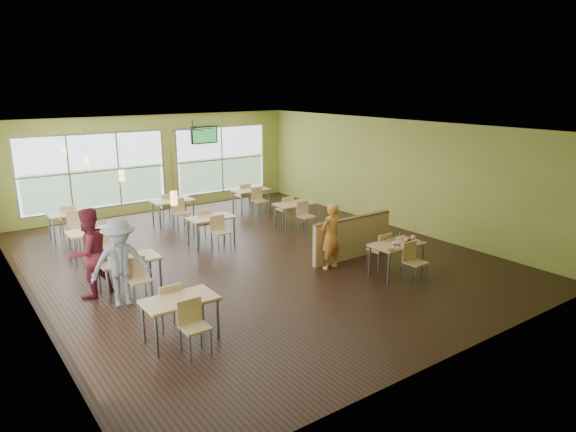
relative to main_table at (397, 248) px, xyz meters
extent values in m
plane|color=black|center=(-2.00, 3.00, -0.63)|extent=(12.00, 12.00, 0.00)
plane|color=white|center=(-2.00, 3.00, 2.57)|extent=(12.00, 12.00, 0.00)
cube|color=#B2B348|center=(-2.00, 9.00, 0.97)|extent=(10.00, 0.04, 3.20)
cube|color=#B2B348|center=(-2.00, -3.00, 0.97)|extent=(10.00, 0.04, 3.20)
cube|color=#B2B348|center=(-7.00, 3.00, 0.97)|extent=(0.04, 12.00, 3.20)
cube|color=#B2B348|center=(3.00, 3.00, 0.97)|extent=(0.04, 12.00, 3.20)
cube|color=white|center=(-6.98, 1.00, 0.89)|extent=(0.02, 4.50, 2.35)
cube|color=white|center=(-6.98, 6.00, 0.89)|extent=(0.02, 4.50, 2.35)
cube|color=white|center=(-4.00, 8.98, 0.89)|extent=(4.50, 0.02, 2.35)
cube|color=white|center=(0.50, 8.98, 0.89)|extent=(3.50, 0.02, 2.35)
cube|color=#B7BABC|center=(-6.97, 3.50, -0.28)|extent=(0.04, 9.40, 0.05)
cube|color=#B7BABC|center=(-1.75, 8.97, -0.28)|extent=(8.00, 0.04, 0.05)
cube|color=tan|center=(0.00, 0.00, 0.10)|extent=(1.20, 0.70, 0.04)
cube|color=brown|center=(0.00, 0.00, 0.07)|extent=(1.22, 0.71, 0.01)
cylinder|color=slate|center=(-0.54, -0.29, -0.28)|extent=(0.05, 0.05, 0.71)
cylinder|color=slate|center=(0.54, -0.29, -0.28)|extent=(0.05, 0.05, 0.71)
cylinder|color=slate|center=(-0.54, 0.29, -0.28)|extent=(0.05, 0.05, 0.71)
cylinder|color=slate|center=(0.54, 0.29, -0.28)|extent=(0.05, 0.05, 0.71)
cube|color=tan|center=(0.00, 0.55, -0.18)|extent=(0.42, 0.42, 0.04)
cube|color=tan|center=(0.00, 0.74, 0.04)|extent=(0.42, 0.04, 0.40)
cube|color=tan|center=(0.00, -0.55, -0.18)|extent=(0.42, 0.42, 0.04)
cube|color=tan|center=(0.00, -0.74, 0.04)|extent=(0.42, 0.04, 0.40)
cube|color=tan|center=(0.00, 1.45, -0.13)|extent=(2.40, 0.12, 1.00)
cube|color=brown|center=(0.00, 1.45, 0.39)|extent=(2.40, 0.14, 0.04)
cube|color=tan|center=(-5.20, 0.00, 0.10)|extent=(1.20, 0.70, 0.04)
cube|color=brown|center=(-5.20, 0.00, 0.07)|extent=(1.22, 0.71, 0.01)
cylinder|color=slate|center=(-5.74, -0.29, -0.28)|extent=(0.05, 0.05, 0.71)
cylinder|color=slate|center=(-4.66, -0.29, -0.28)|extent=(0.05, 0.05, 0.71)
cylinder|color=slate|center=(-5.74, 0.29, -0.28)|extent=(0.05, 0.05, 0.71)
cylinder|color=slate|center=(-4.66, 0.29, -0.28)|extent=(0.05, 0.05, 0.71)
cube|color=tan|center=(-5.20, 0.55, -0.18)|extent=(0.42, 0.42, 0.04)
cube|color=tan|center=(-5.20, 0.74, 0.04)|extent=(0.42, 0.04, 0.40)
cube|color=tan|center=(-5.20, -0.55, -0.18)|extent=(0.42, 0.42, 0.04)
cube|color=tan|center=(-5.20, -0.74, 0.04)|extent=(0.42, 0.04, 0.40)
cube|color=tan|center=(-5.20, 2.50, 0.10)|extent=(1.20, 0.70, 0.04)
cube|color=brown|center=(-5.20, 2.50, 0.07)|extent=(1.22, 0.71, 0.01)
cylinder|color=slate|center=(-5.74, 2.21, -0.28)|extent=(0.05, 0.05, 0.71)
cylinder|color=slate|center=(-4.66, 2.21, -0.28)|extent=(0.05, 0.05, 0.71)
cylinder|color=slate|center=(-5.74, 2.79, -0.28)|extent=(0.05, 0.05, 0.71)
cylinder|color=slate|center=(-4.66, 2.79, -0.28)|extent=(0.05, 0.05, 0.71)
cube|color=tan|center=(-5.20, 3.05, -0.18)|extent=(0.42, 0.42, 0.04)
cube|color=tan|center=(-5.20, 3.24, 0.04)|extent=(0.42, 0.04, 0.40)
cube|color=tan|center=(-5.20, 1.95, -0.18)|extent=(0.42, 0.42, 0.04)
cube|color=tan|center=(-5.20, 1.76, 0.04)|extent=(0.42, 0.04, 0.40)
cube|color=tan|center=(-5.20, 5.00, 0.10)|extent=(1.20, 0.70, 0.04)
cube|color=brown|center=(-5.20, 5.00, 0.07)|extent=(1.22, 0.71, 0.01)
cylinder|color=slate|center=(-5.74, 4.71, -0.28)|extent=(0.05, 0.05, 0.71)
cylinder|color=slate|center=(-4.66, 4.71, -0.28)|extent=(0.05, 0.05, 0.71)
cylinder|color=slate|center=(-5.74, 5.29, -0.28)|extent=(0.05, 0.05, 0.71)
cylinder|color=slate|center=(-4.66, 5.29, -0.28)|extent=(0.05, 0.05, 0.71)
cube|color=tan|center=(-5.20, 5.55, -0.18)|extent=(0.42, 0.42, 0.04)
cube|color=tan|center=(-5.20, 5.74, 0.04)|extent=(0.42, 0.04, 0.40)
cube|color=tan|center=(-5.20, 4.45, -0.18)|extent=(0.42, 0.42, 0.04)
cube|color=tan|center=(-5.20, 4.26, 0.04)|extent=(0.42, 0.04, 0.40)
cube|color=tan|center=(-5.20, 7.20, 0.10)|extent=(1.20, 0.70, 0.04)
cube|color=brown|center=(-5.20, 7.20, 0.07)|extent=(1.22, 0.71, 0.01)
cylinder|color=slate|center=(-5.74, 6.91, -0.28)|extent=(0.05, 0.05, 0.71)
cylinder|color=slate|center=(-4.66, 6.91, -0.28)|extent=(0.05, 0.05, 0.71)
cylinder|color=slate|center=(-5.74, 7.49, -0.28)|extent=(0.05, 0.05, 0.71)
cylinder|color=slate|center=(-4.66, 7.49, -0.28)|extent=(0.05, 0.05, 0.71)
cube|color=tan|center=(-5.20, 7.75, -0.18)|extent=(0.42, 0.42, 0.04)
cube|color=tan|center=(-5.20, 7.94, 0.04)|extent=(0.42, 0.04, 0.40)
cube|color=tan|center=(-5.20, 6.65, -0.18)|extent=(0.42, 0.42, 0.04)
cube|color=tan|center=(-5.20, 6.46, 0.04)|extent=(0.42, 0.04, 0.40)
cube|color=tan|center=(-2.30, 4.50, 0.10)|extent=(1.20, 0.70, 0.04)
cube|color=brown|center=(-2.30, 4.50, 0.07)|extent=(1.22, 0.71, 0.01)
cylinder|color=slate|center=(-2.84, 4.21, -0.28)|extent=(0.05, 0.05, 0.71)
cylinder|color=slate|center=(-1.76, 4.21, -0.28)|extent=(0.05, 0.05, 0.71)
cylinder|color=slate|center=(-2.84, 4.79, -0.28)|extent=(0.05, 0.05, 0.71)
cylinder|color=slate|center=(-1.76, 4.79, -0.28)|extent=(0.05, 0.05, 0.71)
cube|color=tan|center=(-2.30, 5.05, -0.18)|extent=(0.42, 0.42, 0.04)
cube|color=tan|center=(-2.30, 5.24, 0.04)|extent=(0.42, 0.04, 0.40)
cube|color=tan|center=(-2.30, 3.95, -0.18)|extent=(0.42, 0.42, 0.04)
cube|color=tan|center=(-2.30, 3.76, 0.04)|extent=(0.42, 0.04, 0.40)
cube|color=tan|center=(-2.30, 7.00, 0.10)|extent=(1.20, 0.70, 0.04)
cube|color=brown|center=(-2.30, 7.00, 0.07)|extent=(1.22, 0.71, 0.01)
cylinder|color=slate|center=(-2.84, 6.71, -0.28)|extent=(0.05, 0.05, 0.71)
cylinder|color=slate|center=(-1.76, 6.71, -0.28)|extent=(0.05, 0.05, 0.71)
cylinder|color=slate|center=(-2.84, 7.29, -0.28)|extent=(0.05, 0.05, 0.71)
cylinder|color=slate|center=(-1.76, 7.29, -0.28)|extent=(0.05, 0.05, 0.71)
cube|color=tan|center=(-2.30, 7.55, -0.18)|extent=(0.42, 0.42, 0.04)
cube|color=tan|center=(-2.30, 7.74, 0.04)|extent=(0.42, 0.04, 0.40)
cube|color=tan|center=(-2.30, 6.45, -0.18)|extent=(0.42, 0.42, 0.04)
cube|color=tan|center=(-2.30, 6.26, 0.04)|extent=(0.42, 0.04, 0.40)
cube|color=tan|center=(0.50, 4.50, 0.10)|extent=(1.20, 0.70, 0.04)
cube|color=brown|center=(0.50, 4.50, 0.07)|extent=(1.22, 0.71, 0.01)
cylinder|color=slate|center=(-0.04, 4.21, -0.28)|extent=(0.05, 0.05, 0.71)
cylinder|color=slate|center=(1.04, 4.21, -0.28)|extent=(0.05, 0.05, 0.71)
cylinder|color=slate|center=(-0.04, 4.79, -0.28)|extent=(0.05, 0.05, 0.71)
cylinder|color=slate|center=(1.04, 4.79, -0.28)|extent=(0.05, 0.05, 0.71)
cube|color=tan|center=(0.50, 5.05, -0.18)|extent=(0.42, 0.42, 0.04)
cube|color=tan|center=(0.50, 5.24, 0.04)|extent=(0.42, 0.04, 0.40)
cube|color=tan|center=(0.50, 3.95, -0.18)|extent=(0.42, 0.42, 0.04)
cube|color=tan|center=(0.50, 3.76, 0.04)|extent=(0.42, 0.04, 0.40)
cube|color=tan|center=(0.50, 7.00, 0.10)|extent=(1.20, 0.70, 0.04)
cube|color=brown|center=(0.50, 7.00, 0.07)|extent=(1.22, 0.71, 0.01)
cylinder|color=slate|center=(-0.04, 6.71, -0.28)|extent=(0.05, 0.05, 0.71)
cylinder|color=slate|center=(1.04, 6.71, -0.28)|extent=(0.05, 0.05, 0.71)
cylinder|color=slate|center=(-0.04, 7.29, -0.28)|extent=(0.05, 0.05, 0.71)
cylinder|color=slate|center=(1.04, 7.29, -0.28)|extent=(0.05, 0.05, 0.71)
cube|color=tan|center=(0.50, 7.55, -0.18)|extent=(0.42, 0.42, 0.04)
cube|color=tan|center=(0.50, 7.74, 0.04)|extent=(0.42, 0.04, 0.40)
cube|color=tan|center=(0.50, 6.45, -0.18)|extent=(0.42, 0.42, 0.04)
cube|color=tan|center=(0.50, 6.26, 0.04)|extent=(0.42, 0.04, 0.40)
cylinder|color=#2D2119|center=(-5.20, 0.00, 2.22)|extent=(0.01, 0.01, 0.70)
cylinder|color=gold|center=(-5.20, 0.00, 1.82)|extent=(0.11, 0.11, 0.22)
cylinder|color=#2D2119|center=(-5.20, 2.50, 2.22)|extent=(0.01, 0.01, 0.70)
cylinder|color=gold|center=(-5.20, 2.50, 1.82)|extent=(0.11, 0.11, 0.22)
cylinder|color=#2D2119|center=(-5.20, 5.00, 2.22)|extent=(0.01, 0.01, 0.70)
cylinder|color=gold|center=(-5.20, 5.00, 1.82)|extent=(0.11, 0.11, 0.22)
cylinder|color=#2D2119|center=(-5.20, 7.20, 2.22)|extent=(0.01, 0.01, 0.70)
cylinder|color=gold|center=(-5.20, 7.20, 1.82)|extent=(0.11, 0.11, 0.22)
cylinder|color=#2D2119|center=(-2.00, 6.00, 2.45)|extent=(0.03, 0.03, 0.24)
cylinder|color=#2D2119|center=(-2.00, 6.00, 2.31)|extent=(0.16, 0.16, 0.06)
cube|color=#2D2119|center=(-1.65, 6.00, 2.31)|extent=(0.55, 0.10, 0.01)
cube|color=#2D2119|center=(-2.00, 6.35, 2.31)|extent=(0.10, 0.55, 0.01)
cube|color=#2D2119|center=(-2.35, 6.00, 2.31)|extent=(0.55, 0.10, 0.01)
cube|color=#2D2119|center=(-2.00, 5.65, 2.31)|extent=(0.10, 0.55, 0.01)
cube|color=black|center=(-0.20, 8.90, 1.82)|extent=(1.00, 0.06, 0.60)
cube|color=#278636|center=(-0.20, 8.87, 1.82)|extent=(0.90, 0.01, 0.52)
imported|color=orange|center=(-0.92, 1.19, 0.15)|extent=(0.62, 0.45, 1.57)
imported|color=#5A141E|center=(-5.89, 2.79, 0.28)|extent=(1.08, 0.97, 1.83)
imported|color=slate|center=(-5.52, 2.00, 0.24)|extent=(1.20, 0.80, 1.74)
cone|color=white|center=(-0.28, -0.16, 0.18)|extent=(0.09, 0.09, 0.12)
cylinder|color=red|center=(-0.28, -0.16, 0.18)|extent=(0.09, 0.09, 0.04)
cylinder|color=white|center=(-0.28, -0.16, 0.25)|extent=(0.10, 0.10, 0.01)
cylinder|color=blue|center=(-0.28, -0.16, 0.35)|extent=(0.01, 0.06, 0.22)
cone|color=white|center=(-0.22, -0.23, 0.19)|extent=(0.10, 0.10, 0.13)
cylinder|color=red|center=(-0.22, -0.23, 0.19)|extent=(0.09, 0.09, 0.04)
cylinder|color=white|center=(-0.22, -0.23, 0.26)|extent=(0.10, 0.10, 0.01)
cylinder|color=yellow|center=(-0.22, -0.23, 0.38)|extent=(0.01, 0.06, 0.24)
cone|color=white|center=(0.10, -0.16, 0.18)|extent=(0.10, 0.10, 0.13)
cylinder|color=red|center=(0.10, -0.16, 0.19)|extent=(0.09, 0.09, 0.04)
cylinder|color=white|center=(0.10, -0.16, 0.25)|extent=(0.10, 0.10, 0.01)
cylinder|color=red|center=(0.10, -0.16, 0.37)|extent=(0.02, 0.06, 0.23)
cone|color=white|center=(0.39, -0.11, 0.18)|extent=(0.09, 0.09, 0.12)
cylinder|color=red|center=(0.39, -0.11, 0.18)|extent=(0.09, 0.09, 0.04)
cylinder|color=white|center=(0.39, -0.11, 0.25)|extent=(0.10, 0.10, 0.01)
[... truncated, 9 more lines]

